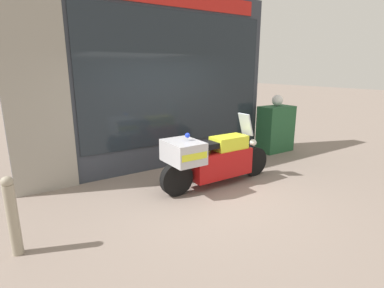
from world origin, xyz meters
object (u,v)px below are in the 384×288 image
(white_helmet, at_px, (277,100))
(street_bollard, at_px, (12,215))
(utility_cabinet, at_px, (275,129))
(paramedic_motorcycle, at_px, (211,158))

(white_helmet, xyz_separation_m, street_bollard, (-6.27, -1.57, -0.84))
(utility_cabinet, bearing_deg, street_bollard, -166.31)
(paramedic_motorcycle, distance_m, street_bollard, 3.26)
(white_helmet, bearing_deg, paramedic_motorcycle, -159.44)
(paramedic_motorcycle, bearing_deg, utility_cabinet, 20.16)
(utility_cabinet, distance_m, street_bollard, 6.38)
(white_helmet, height_order, street_bollard, white_helmet)
(utility_cabinet, xyz_separation_m, street_bollard, (-6.20, -1.51, -0.09))
(paramedic_motorcycle, xyz_separation_m, utility_cabinet, (2.96, 1.08, 0.04))
(paramedic_motorcycle, height_order, street_bollard, paramedic_motorcycle)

